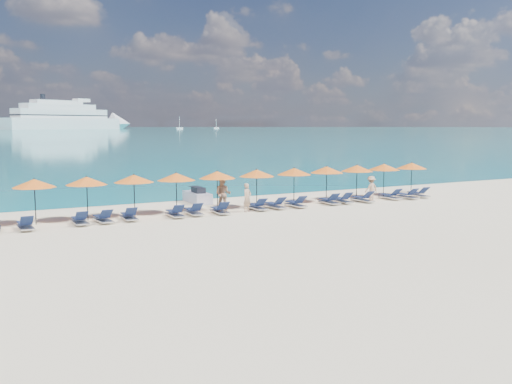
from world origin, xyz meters
name	(u,v)px	position (x,y,z in m)	size (l,w,h in m)	color
ground	(285,222)	(0.00, 0.00, 0.00)	(1400.00, 1400.00, 0.00)	beige
cruise_ship	(75,119)	(96.07, 557.20, 10.26)	(138.32, 78.92, 39.43)	silver
sailboat_near	(180,128)	(188.96, 514.10, 1.24)	(6.61, 2.20, 12.12)	silver
sailboat_far	(216,128)	(249.99, 560.59, 1.16)	(6.14, 2.05, 11.26)	silver
jetski	(197,196)	(-1.10, 8.64, 0.40)	(1.15, 2.77, 0.97)	#ACACC6
beachgoer_a	(247,198)	(-0.08, 3.89, 0.80)	(0.58, 0.38, 1.60)	tan
beachgoer_b	(223,194)	(-1.07, 4.93, 0.94)	(0.92, 0.53, 1.89)	tan
beachgoer_c	(371,188)	(9.19, 4.48, 0.78)	(1.00, 0.47, 1.55)	tan
umbrella_1	(34,183)	(-10.99, 5.17, 2.02)	(2.10, 2.10, 2.28)	black
umbrella_2	(87,181)	(-8.51, 5.19, 2.02)	(2.10, 2.10, 2.28)	black
umbrella_3	(134,179)	(-6.07, 5.25, 2.02)	(2.10, 2.10, 2.28)	black
umbrella_4	(176,177)	(-3.75, 5.17, 2.02)	(2.10, 2.10, 2.28)	black
umbrella_5	(217,175)	(-1.32, 5.15, 2.02)	(2.10, 2.10, 2.28)	black
umbrella_6	(257,173)	(1.20, 5.14, 2.02)	(2.10, 2.10, 2.28)	black
umbrella_7	(294,171)	(3.76, 5.12, 2.02)	(2.10, 2.10, 2.28)	black
umbrella_8	(327,170)	(6.25, 5.26, 2.02)	(2.10, 2.10, 2.28)	black
umbrella_9	(357,168)	(8.65, 5.28, 2.02)	(2.10, 2.10, 2.28)	black
umbrella_10	(384,167)	(10.98, 5.36, 2.02)	(2.10, 2.10, 2.28)	black
umbrella_11	(412,166)	(13.44, 5.35, 2.02)	(2.10, 2.10, 2.28)	black
lounger_2	(25,225)	(-11.63, 3.83, 0.24)	(0.66, 1.71, 0.66)	silver
lounger_3	(80,220)	(-9.13, 4.06, 0.24)	(0.65, 1.71, 0.66)	silver
lounger_4	(103,218)	(-8.02, 4.06, 0.24)	(0.75, 1.74, 0.66)	silver
lounger_5	(129,216)	(-6.68, 4.18, 0.24)	(0.74, 1.74, 0.66)	silver
lounger_6	(175,213)	(-4.30, 3.97, 0.24)	(0.70, 1.73, 0.66)	silver
lounger_7	(194,211)	(-3.19, 4.10, 0.24)	(0.71, 1.73, 0.66)	silver
lounger_8	(220,210)	(-1.76, 3.85, 0.24)	(0.76, 1.74, 0.66)	silver
lounger_9	(257,206)	(0.67, 4.13, 0.24)	(0.68, 1.72, 0.66)	silver
lounger_10	(275,205)	(1.84, 4.09, 0.24)	(0.72, 1.73, 0.66)	silver
lounger_11	(296,203)	(3.20, 4.00, 0.24)	(0.63, 1.70, 0.66)	silver
lounger_12	(329,201)	(5.66, 4.11, 0.24)	(0.73, 1.74, 0.66)	silver
lounger_13	(342,200)	(6.64, 4.11, 0.24)	(0.73, 1.74, 0.66)	silver
lounger_14	(363,198)	(8.10, 3.95, 0.24)	(0.68, 1.72, 0.66)	silver
lounger_15	(391,196)	(10.51, 4.11, 0.24)	(0.66, 1.72, 0.66)	silver
lounger_16	(407,195)	(11.64, 3.82, 0.24)	(0.68, 1.72, 0.66)	silver
lounger_17	(419,194)	(12.91, 4.08, 0.24)	(0.72, 1.73, 0.66)	silver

